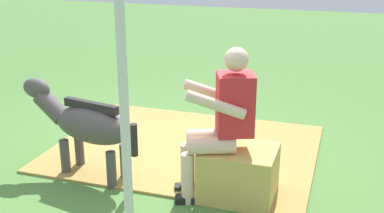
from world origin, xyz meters
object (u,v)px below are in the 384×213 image
hay_bale (239,173)px  person_seated (221,118)px  pony_standing (85,123)px  tent_pole_left (124,106)px

hay_bale → person_seated: person_seated is taller
person_seated → pony_standing: (1.32, -0.02, -0.21)m
hay_bale → pony_standing: (1.47, 0.02, 0.30)m
person_seated → pony_standing: bearing=-0.7°
pony_standing → hay_bale: bearing=-179.1°
person_seated → pony_standing: size_ratio=1.00×
hay_bale → pony_standing: pony_standing is taller
pony_standing → tent_pole_left: tent_pole_left is taller
pony_standing → tent_pole_left: size_ratio=0.55×
hay_bale → pony_standing: size_ratio=0.48×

